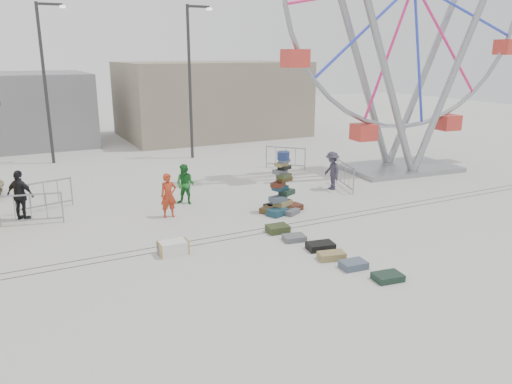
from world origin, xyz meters
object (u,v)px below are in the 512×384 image
lamp_post_right (191,75)px  pedestrian_green (185,184)px  ferris_wheel (412,9)px  pedestrian_grey (332,171)px  steamer_trunk (173,248)px  lamp_post_left (46,76)px  barricade_dummy_b (31,209)px  pedestrian_black (21,195)px  barricade_wheel_front (345,176)px  barricade_wheel_back (285,157)px  barricade_dummy_c (44,196)px  pedestrian_red (168,196)px  suitcase_tower (282,195)px

lamp_post_right → pedestrian_green: bearing=-112.1°
ferris_wheel → pedestrian_grey: 8.58m
lamp_post_right → steamer_trunk: size_ratio=9.57×
lamp_post_left → pedestrian_green: lamp_post_left is taller
lamp_post_left → steamer_trunk: bearing=-83.4°
lamp_post_right → barricade_dummy_b: lamp_post_right is taller
pedestrian_black → barricade_wheel_front: bearing=-146.1°
barricade_wheel_back → steamer_trunk: bearing=-91.6°
steamer_trunk → pedestrian_black: (-3.70, 5.34, 0.68)m
lamp_post_left → barricade_dummy_c: size_ratio=4.00×
barricade_wheel_front → pedestrian_grey: (-0.62, 0.09, 0.26)m
lamp_post_right → barricade_dummy_c: size_ratio=4.00×
barricade_dummy_c → barricade_dummy_b: bearing=-122.1°
barricade_dummy_c → pedestrian_grey: pedestrian_grey is taller
pedestrian_green → barricade_wheel_front: bearing=37.2°
barricade_wheel_front → pedestrian_grey: bearing=98.2°
barricade_wheel_front → pedestrian_red: (-7.89, -0.38, 0.24)m
barricade_wheel_back → suitcase_tower: bearing=-76.8°
suitcase_tower → barricade_wheel_front: size_ratio=1.12×
suitcase_tower → barricade_wheel_front: suitcase_tower is taller
suitcase_tower → pedestrian_grey: (3.42, 1.72, 0.19)m
pedestrian_red → barricade_dummy_b: bearing=164.1°
lamp_post_right → pedestrian_green: size_ratio=5.16×
barricade_wheel_front → pedestrian_black: (-12.51, 1.64, 0.33)m
suitcase_tower → barricade_wheel_back: suitcase_tower is taller
barricade_dummy_b → barricade_wheel_front: 12.31m
pedestrian_green → pedestrian_red: bearing=-85.4°
ferris_wheel → barricade_dummy_c: 17.69m
pedestrian_grey → lamp_post_left: bearing=-130.4°
barricade_dummy_b → pedestrian_green: 5.43m
barricade_dummy_b → barricade_dummy_c: same height
lamp_post_right → barricade_dummy_c: lamp_post_right is taller
pedestrian_red → steamer_trunk: bearing=-105.0°
suitcase_tower → ferris_wheel: ferris_wheel is taller
suitcase_tower → pedestrian_grey: suitcase_tower is taller
lamp_post_left → steamer_trunk: 15.46m
pedestrian_black → pedestrian_grey: pedestrian_black is taller
barricade_dummy_c → pedestrian_green: bearing=-31.2°
pedestrian_green → pedestrian_grey: pedestrian_grey is taller
barricade_wheel_front → pedestrian_grey: 0.68m
steamer_trunk → lamp_post_left: bearing=97.9°
barricade_wheel_front → pedestrian_black: size_ratio=1.14×
barricade_dummy_c → pedestrian_black: size_ratio=1.14×
barricade_dummy_b → pedestrian_red: pedestrian_red is taller
lamp_post_right → pedestrian_grey: bearing=-72.1°
lamp_post_right → steamer_trunk: bearing=-112.5°
lamp_post_left → barricade_dummy_c: bearing=-97.9°
lamp_post_left → suitcase_tower: bearing=-62.9°
barricade_dummy_c → lamp_post_right: bearing=25.9°
lamp_post_right → pedestrian_red: 11.03m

